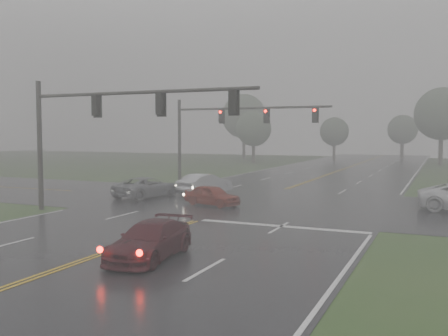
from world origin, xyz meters
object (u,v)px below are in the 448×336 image
at_px(sedan_maroon, 150,259).
at_px(sedan_silver, 205,194).
at_px(signal_gantry_near, 98,119).
at_px(sedan_red, 212,206).
at_px(car_grey, 148,198).
at_px(signal_gantry_far, 223,124).

distance_m(sedan_maroon, sedan_silver, 19.03).
height_order(sedan_maroon, signal_gantry_near, signal_gantry_near).
relative_size(sedan_red, sedan_silver, 0.82).
relative_size(sedan_maroon, signal_gantry_near, 0.33).
bearing_deg(signal_gantry_near, car_grey, 101.78).
relative_size(signal_gantry_near, signal_gantry_far, 1.00).
distance_m(sedan_red, signal_gantry_far, 13.30).
height_order(sedan_silver, signal_gantry_near, signal_gantry_near).
distance_m(sedan_maroon, sedan_red, 13.33).
xyz_separation_m(sedan_red, signal_gantry_far, (-4.33, 11.40, 5.30)).
distance_m(sedan_maroon, signal_gantry_near, 12.05).
xyz_separation_m(sedan_silver, signal_gantry_near, (-1.38, -10.54, 5.33)).
bearing_deg(signal_gantry_near, sedan_silver, 82.53).
distance_m(sedan_red, sedan_silver, 5.84).
height_order(car_grey, signal_gantry_near, signal_gantry_near).
relative_size(sedan_red, signal_gantry_near, 0.27).
bearing_deg(signal_gantry_near, sedan_maroon, -42.67).
height_order(sedan_red, sedan_silver, sedan_silver).
xyz_separation_m(sedan_silver, car_grey, (-2.89, -3.29, 0.00)).
height_order(sedan_red, signal_gantry_near, signal_gantry_near).
xyz_separation_m(car_grey, signal_gantry_near, (1.51, -7.26, 5.33)).
bearing_deg(car_grey, signal_gantry_far, -86.56).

